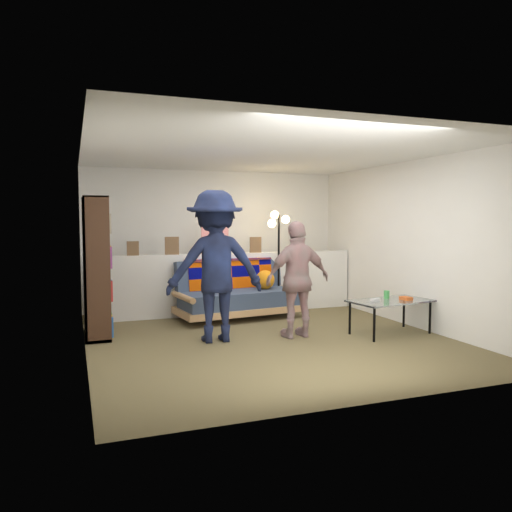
{
  "coord_description": "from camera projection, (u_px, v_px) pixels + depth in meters",
  "views": [
    {
      "loc": [
        -2.36,
        -6.01,
        1.55
      ],
      "look_at": [
        0.0,
        0.4,
        1.05
      ],
      "focal_mm": 35.0,
      "sensor_mm": 36.0,
      "label": 1
    }
  ],
  "objects": [
    {
      "name": "person_right",
      "position": [
        298.0,
        279.0,
        6.53
      ],
      "size": [
        0.91,
        0.42,
        1.53
      ],
      "primitive_type": "imported",
      "rotation": [
        0.0,
        0.0,
        3.19
      ],
      "color": "tan",
      "rests_on": "ground"
    },
    {
      "name": "floor_lamp",
      "position": [
        278.0,
        240.0,
        8.31
      ],
      "size": [
        0.39,
        0.33,
        1.7
      ],
      "color": "black",
      "rests_on": "ground"
    },
    {
      "name": "room_shell",
      "position": [
        254.0,
        211.0,
        6.87
      ],
      "size": [
        4.6,
        5.05,
        2.45
      ],
      "color": "silver",
      "rests_on": "ground"
    },
    {
      "name": "coffee_table",
      "position": [
        391.0,
        302.0,
        6.74
      ],
      "size": [
        1.17,
        0.75,
        0.57
      ],
      "color": "black",
      "rests_on": "ground"
    },
    {
      "name": "ground",
      "position": [
        267.0,
        338.0,
        6.55
      ],
      "size": [
        5.0,
        5.0,
        0.0
      ],
      "primitive_type": "plane",
      "color": "brown",
      "rests_on": "ground"
    },
    {
      "name": "bookshelf",
      "position": [
        96.0,
        272.0,
        6.6
      ],
      "size": [
        0.31,
        0.92,
        1.85
      ],
      "color": "black",
      "rests_on": "ground"
    },
    {
      "name": "futon_sofa",
      "position": [
        238.0,
        294.0,
        7.87
      ],
      "size": [
        2.0,
        1.13,
        0.82
      ],
      "color": "tan",
      "rests_on": "ground"
    },
    {
      "name": "ledge_decor",
      "position": [
        213.0,
        243.0,
        8.05
      ],
      "size": [
        2.97,
        0.02,
        0.45
      ],
      "color": "brown",
      "rests_on": "half_wall_ledge"
    },
    {
      "name": "person_left",
      "position": [
        215.0,
        266.0,
        6.33
      ],
      "size": [
        1.29,
        0.8,
        1.92
      ],
      "primitive_type": "imported",
      "rotation": [
        0.0,
        0.0,
        3.07
      ],
      "color": "black",
      "rests_on": "ground"
    },
    {
      "name": "half_wall_ledge",
      "position": [
        227.0,
        284.0,
        8.2
      ],
      "size": [
        4.45,
        0.15,
        1.0
      ],
      "primitive_type": "cube",
      "color": "silver",
      "rests_on": "ground"
    }
  ]
}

